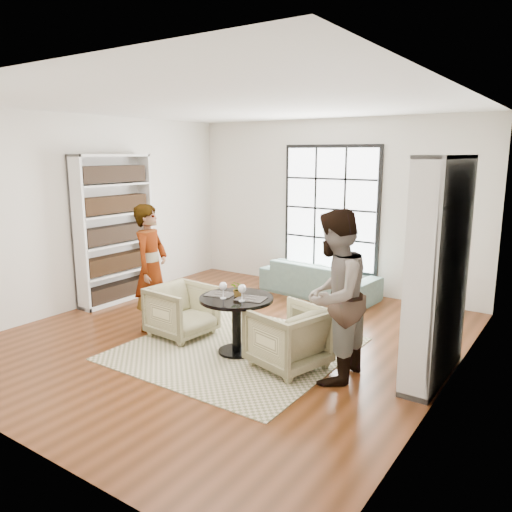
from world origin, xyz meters
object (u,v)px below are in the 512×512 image
Objects in this scene: person_left at (151,267)px; person_right at (334,297)px; armchair_left at (182,311)px; wine_glass_left at (223,287)px; wine_glass_right at (242,289)px; armchair_right at (288,337)px; sofa at (319,279)px; flower_centerpiece at (238,289)px; pedestal_table at (237,313)px.

person_right is (2.78, -0.06, 0.06)m from person_left.
armchair_left is 0.44× the size of person_left.
wine_glass_left and wine_glass_right have the same top height.
person_left is 8.59× the size of wine_glass_left.
armchair_left is 0.97× the size of armchair_right.
person_right is (0.55, 0.00, 0.57)m from armchair_right.
wine_glass_left is at bearing -87.57° from person_right.
person_right is at bearing 105.64° from armchair_right.
sofa is 3.02m from armchair_right.
armchair_right is 2.29m from person_left.
person_left is 1.43m from wine_glass_left.
armchair_right is 0.42× the size of person_right.
armchair_right is 0.77m from wine_glass_right.
person_right is 1.38m from wine_glass_left.
wine_glass_left is 1.00× the size of wine_glass_right.
wine_glass_right is at bearing -41.56° from flower_centerpiece.
sofa is at bearing -8.75° from armchair_left.
flower_centerpiece is (0.00, 0.03, 0.29)m from pedestal_table.
person_right is (1.27, 0.01, 0.41)m from pedestal_table.
pedestal_table is 0.44× the size of sofa.
armchair_left is 2.31m from person_right.
wine_glass_right is at bearing -88.10° from person_right.
person_left is at bearing -76.02° from armchair_right.
flower_centerpiece is at bearing -76.39° from armchair_right.
wine_glass_right is (0.48, -2.94, 0.57)m from sofa.
armchair_left is at bearing 171.26° from wine_glass_right.
pedestal_table is at bearing -98.07° from flower_centerpiece.
pedestal_table reaches higher than sofa.
pedestal_table is 4.69× the size of flower_centerpiece.
sofa is at bearing 99.32° from wine_glass_right.
armchair_left is at bearing -95.20° from person_right.
person_right is at bearing -87.53° from armchair_left.
sofa is at bearing -41.04° from person_left.
armchair_right is 3.87× the size of wine_glass_left.
wine_glass_left is (1.42, -0.21, -0.01)m from person_left.
armchair_right is at bearing 115.61° from sofa.
person_right reaches higher than wine_glass_right.
person_left is (-2.23, 0.06, 0.51)m from armchair_right.
person_left is 9.14× the size of flower_centerpiece.
person_right is (2.23, -0.06, 0.58)m from armchair_left.
wine_glass_right reaches higher than sofa.
person_left reaches higher than armchair_left.
person_left is 2.78m from person_right.
wine_glass_right is at bearing 8.33° from wine_glass_left.
sofa is at bearing 96.60° from pedestal_table.
person_left is at bearing 72.10° from sofa.
armchair_right is 4.12× the size of flower_centerpiece.
person_right reaches higher than wine_glass_left.
pedestal_table is 1.14× the size of armchair_right.
pedestal_table is 2.87m from sofa.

